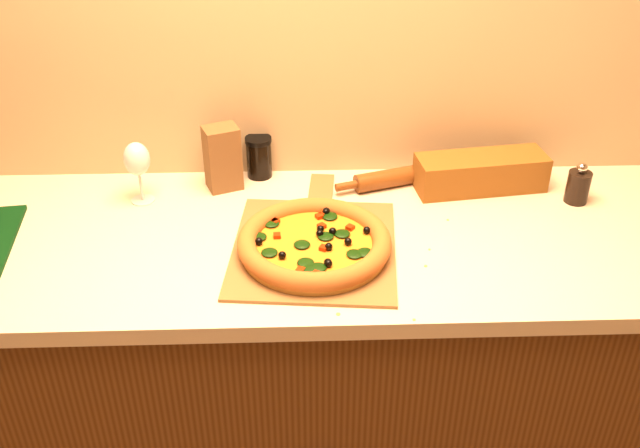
{
  "coord_description": "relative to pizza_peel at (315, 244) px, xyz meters",
  "views": [
    {
      "loc": [
        -0.0,
        -0.02,
        1.84
      ],
      "look_at": [
        0.04,
        1.38,
        0.96
      ],
      "focal_mm": 40.0,
      "sensor_mm": 36.0,
      "label": 1
    }
  ],
  "objects": [
    {
      "name": "wine_glass",
      "position": [
        -0.44,
        0.22,
        0.11
      ],
      "size": [
        0.07,
        0.07,
        0.17
      ],
      "color": "silver",
      "rests_on": "countertop"
    },
    {
      "name": "paper_bag",
      "position": [
        -0.23,
        0.29,
        0.08
      ],
      "size": [
        0.11,
        0.1,
        0.17
      ],
      "primitive_type": "cube",
      "rotation": [
        0.0,
        0.0,
        0.37
      ],
      "color": "brown",
      "rests_on": "countertop"
    },
    {
      "name": "cabinet",
      "position": [
        -0.03,
        0.05,
        -0.47
      ],
      "size": [
        2.8,
        0.65,
        0.86
      ],
      "primitive_type": "cube",
      "color": "#4B2810",
      "rests_on": "ground"
    },
    {
      "name": "dark_jar",
      "position": [
        -0.14,
        0.35,
        0.05
      ],
      "size": [
        0.07,
        0.07,
        0.12
      ],
      "color": "black",
      "rests_on": "countertop"
    },
    {
      "name": "bread_bag",
      "position": [
        0.45,
        0.26,
        0.04
      ],
      "size": [
        0.35,
        0.16,
        0.09
      ],
      "primitive_type": "cube",
      "rotation": [
        0.0,
        0.0,
        0.13
      ],
      "color": "brown",
      "rests_on": "countertop"
    },
    {
      "name": "rolling_pin",
      "position": [
        0.24,
        0.29,
        0.02
      ],
      "size": [
        0.35,
        0.13,
        0.05
      ],
      "rotation": [
        0.0,
        0.0,
        0.31
      ],
      "color": "#613410",
      "rests_on": "countertop"
    },
    {
      "name": "countertop",
      "position": [
        -0.03,
        0.05,
        -0.02
      ],
      "size": [
        2.84,
        0.68,
        0.04
      ],
      "primitive_type": "cube",
      "color": "#BEAF94",
      "rests_on": "cabinet"
    },
    {
      "name": "pepper_grinder",
      "position": [
        0.68,
        0.18,
        0.04
      ],
      "size": [
        0.06,
        0.06,
        0.11
      ],
      "color": "black",
      "rests_on": "countertop"
    },
    {
      "name": "pizza",
      "position": [
        -0.0,
        -0.04,
        0.03
      ],
      "size": [
        0.35,
        0.35,
        0.05
      ],
      "color": "#BD752F",
      "rests_on": "pizza_peel"
    },
    {
      "name": "pizza_peel",
      "position": [
        0.0,
        0.0,
        0.0
      ],
      "size": [
        0.41,
        0.58,
        0.01
      ],
      "rotation": [
        0.0,
        0.0,
        -0.09
      ],
      "color": "brown",
      "rests_on": "countertop"
    }
  ]
}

